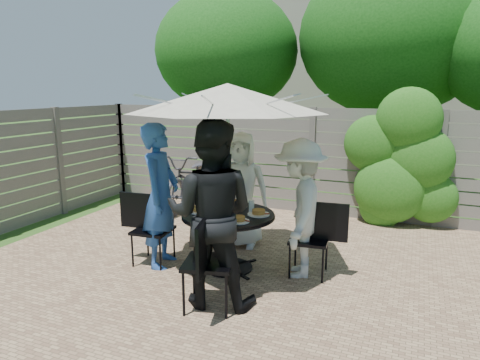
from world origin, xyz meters
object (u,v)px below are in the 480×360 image
at_px(person_back, 241,190).
at_px(glass_front, 233,214).
at_px(plate_right, 259,213).
at_px(bicycle, 193,180).
at_px(patio_table, 228,231).
at_px(chair_front, 209,281).
at_px(person_right, 300,209).
at_px(glass_back, 224,202).
at_px(syrup_jug, 224,205).
at_px(plate_back, 234,203).
at_px(umbrella, 228,98).
at_px(chair_left, 152,243).
at_px(person_front, 211,215).
at_px(plate_extra, 239,220).
at_px(glass_left, 205,209).
at_px(chair_back, 242,225).
at_px(person_left, 161,196).
at_px(plate_left, 199,210).
at_px(glass_right, 252,206).
at_px(chair_right, 310,254).
at_px(plate_front, 222,220).
at_px(coffee_cup, 240,204).

xyz_separation_m(person_back, glass_front, (0.34, -1.04, -0.02)).
relative_size(plate_right, bicycle, 0.13).
bearing_deg(bicycle, patio_table, -56.27).
xyz_separation_m(patio_table, chair_front, (0.21, -0.94, -0.20)).
height_order(person_right, glass_back, person_right).
bearing_deg(syrup_jug, plate_back, 91.66).
xyz_separation_m(umbrella, glass_front, (0.16, -0.23, -1.27)).
relative_size(chair_left, person_front, 0.48).
bearing_deg(person_back, plate_back, -90.00).
xyz_separation_m(chair_left, plate_extra, (1.18, -0.04, 0.46)).
bearing_deg(chair_left, glass_left, -1.69).
height_order(chair_back, chair_left, chair_left).
relative_size(glass_left, glass_front, 1.00).
xyz_separation_m(umbrella, syrup_jug, (-0.07, 0.04, -1.26)).
height_order(person_left, plate_left, person_left).
bearing_deg(glass_right, plate_extra, -88.51).
height_order(chair_front, bicycle, bicycle).
relative_size(person_right, glass_back, 11.52).
xyz_separation_m(chair_front, person_right, (0.60, 1.12, 0.51)).
relative_size(patio_table, chair_right, 1.44).
bearing_deg(chair_front, glass_back, 2.52).
height_order(chair_left, plate_back, chair_left).
distance_m(chair_left, plate_front, 1.13).
height_order(umbrella, person_back, umbrella).
bearing_deg(chair_back, umbrella, -5.81).
distance_m(person_left, glass_back, 0.78).
distance_m(person_right, syrup_jug, 0.89).
relative_size(umbrella, coffee_cup, 22.65).
relative_size(person_back, plate_right, 6.13).
relative_size(patio_table, plate_front, 4.97).
bearing_deg(plate_extra, glass_back, 129.59).
relative_size(person_back, plate_left, 6.13).
relative_size(plate_extra, coffee_cup, 2.00).
height_order(chair_left, person_left, person_left).
xyz_separation_m(patio_table, plate_front, (0.08, -0.35, 0.24)).
xyz_separation_m(person_left, plate_extra, (1.05, -0.07, -0.15)).
relative_size(plate_left, plate_right, 1.00).
distance_m(person_left, glass_front, 0.98).
xyz_separation_m(plate_front, bicycle, (-1.85, 2.67, -0.22)).
distance_m(person_left, plate_right, 1.20).
bearing_deg(bicycle, person_back, -47.18).
relative_size(chair_front, glass_left, 7.05).
height_order(person_left, chair_front, person_left).
distance_m(chair_left, glass_back, 1.03).
xyz_separation_m(person_front, plate_front, (-0.10, 0.46, -0.20)).
bearing_deg(person_left, plate_extra, -106.54).
bearing_deg(plate_extra, person_left, 176.07).
xyz_separation_m(person_right, plate_extra, (-0.57, -0.43, -0.07)).
relative_size(glass_front, bicycle, 0.07).
relative_size(chair_left, plate_extra, 3.76).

